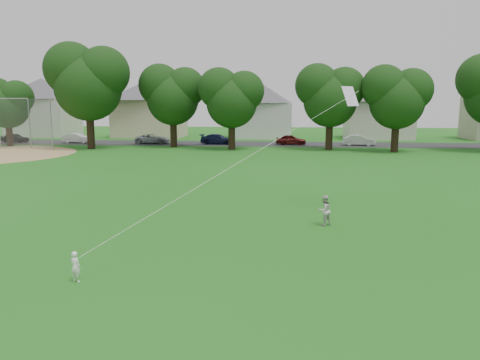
# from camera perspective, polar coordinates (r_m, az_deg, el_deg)

# --- Properties ---
(ground) EXTENTS (160.00, 160.00, 0.00)m
(ground) POSITION_cam_1_polar(r_m,az_deg,el_deg) (15.33, -7.74, -9.64)
(ground) COLOR #1C6316
(ground) RESTS_ON ground
(street) EXTENTS (90.00, 7.00, 0.01)m
(street) POSITION_cam_1_polar(r_m,az_deg,el_deg) (56.41, 2.06, 4.43)
(street) COLOR #2D2D30
(street) RESTS_ON ground
(toddler) EXTENTS (0.37, 0.30, 0.89)m
(toddler) POSITION_cam_1_polar(r_m,az_deg,el_deg) (14.11, -19.43, -9.92)
(toddler) COLOR white
(toddler) RESTS_ON ground
(older_boy) EXTENTS (0.78, 0.76, 1.26)m
(older_boy) POSITION_cam_1_polar(r_m,az_deg,el_deg) (19.41, 10.24, -3.67)
(older_boy) COLOR beige
(older_boy) RESTS_ON ground
(kite) EXTENTS (4.87, 5.46, 14.01)m
(kite) POSITION_cam_1_polar(r_m,az_deg,el_deg) (17.18, 0.66, 2.63)
(kite) COLOR white
(kite) RESTS_ON ground
(tree_row) EXTENTS (82.15, 9.16, 11.53)m
(tree_row) POSITION_cam_1_polar(r_m,az_deg,el_deg) (49.57, 4.53, 11.15)
(tree_row) COLOR black
(tree_row) RESTS_ON ground
(parked_cars) EXTENTS (45.55, 2.02, 1.21)m
(parked_cars) POSITION_cam_1_polar(r_m,az_deg,el_deg) (56.51, -6.58, 4.99)
(parked_cars) COLOR black
(parked_cars) RESTS_ON ground
(house_row) EXTENTS (76.27, 13.80, 10.47)m
(house_row) POSITION_cam_1_polar(r_m,az_deg,el_deg) (66.21, 1.91, 9.45)
(house_row) COLOR beige
(house_row) RESTS_ON ground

